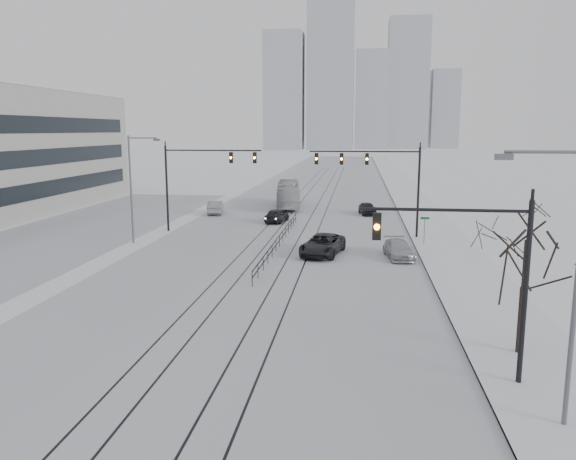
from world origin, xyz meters
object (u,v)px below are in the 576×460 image
object	(u,v)px
traffic_mast_near	(481,266)
sedan_nb_right	(399,249)
bare_tree	(526,252)
sedan_nb_front	(323,245)
sedan_sb_inner	(277,215)
box_truck	(288,195)
sedan_sb_outer	(215,207)
sedan_nb_far	(367,209)

from	to	relation	value
traffic_mast_near	sedan_nb_right	xyz separation A→B (m)	(-1.38, 21.05, -3.91)
traffic_mast_near	bare_tree	size ratio (longest dim) A/B	1.15
traffic_mast_near	sedan_nb_front	bearing A→B (deg)	108.32
sedan_sb_inner	sedan_nb_front	distance (m)	15.87
sedan_nb_front	box_truck	xyz separation A→B (m)	(-5.94, 26.38, 0.79)
traffic_mast_near	sedan_sb_inner	world-z (taller)	traffic_mast_near
sedan_nb_front	sedan_sb_inner	bearing A→B (deg)	122.12
sedan_sb_inner	sedan_sb_outer	world-z (taller)	sedan_sb_outer
bare_tree	sedan_nb_right	world-z (taller)	bare_tree
sedan_nb_far	box_truck	xyz separation A→B (m)	(-9.64, 4.99, 0.88)
sedan_nb_front	bare_tree	bearing A→B (deg)	-51.60
sedan_sb_inner	sedan_nb_right	world-z (taller)	sedan_sb_inner
sedan_sb_outer	sedan_nb_front	world-z (taller)	sedan_nb_front
sedan_sb_inner	bare_tree	bearing A→B (deg)	123.95
traffic_mast_near	sedan_nb_front	world-z (taller)	traffic_mast_near
sedan_nb_far	box_truck	size ratio (longest dim) A/B	0.36
sedan_sb_outer	box_truck	distance (m)	10.03
bare_tree	sedan_sb_inner	size ratio (longest dim) A/B	1.44
sedan_sb_outer	sedan_nb_front	bearing A→B (deg)	114.14
sedan_nb_right	sedan_nb_far	distance (m)	21.89
sedan_nb_far	traffic_mast_near	bearing A→B (deg)	-95.19
sedan_sb_outer	sedan_nb_far	size ratio (longest dim) A/B	1.12
sedan_sb_inner	sedan_nb_right	distance (m)	19.02
box_truck	sedan_nb_front	bearing A→B (deg)	95.68
traffic_mast_near	sedan_nb_front	xyz separation A→B (m)	(-7.10, 21.46, -3.78)
sedan_nb_right	traffic_mast_near	bearing A→B (deg)	-93.99
sedan_nb_right	box_truck	distance (m)	29.23
sedan_sb_outer	sedan_nb_front	xyz separation A→B (m)	(13.50, -19.84, 0.04)
box_truck	sedan_nb_right	bearing A→B (deg)	106.52
traffic_mast_near	bare_tree	distance (m)	3.85
sedan_nb_right	sedan_sb_outer	bearing A→B (deg)	125.78
traffic_mast_near	sedan_nb_front	distance (m)	22.92
traffic_mast_near	sedan_nb_right	size ratio (longest dim) A/B	1.55
box_truck	bare_tree	bearing A→B (deg)	102.01
sedan_sb_inner	box_truck	xyz separation A→B (m)	(-0.26, 11.57, 0.85)
bare_tree	sedan_nb_front	bearing A→B (deg)	117.28
sedan_sb_inner	box_truck	bearing A→B (deg)	-79.34
traffic_mast_near	sedan_nb_far	xyz separation A→B (m)	(-3.40, 42.84, -3.88)
sedan_nb_right	sedan_sb_inner	bearing A→B (deg)	119.12
sedan_sb_inner	sedan_nb_right	bearing A→B (deg)	136.25
bare_tree	sedan_nb_front	distance (m)	21.09
sedan_sb_inner	sedan_sb_outer	size ratio (longest dim) A/B	0.94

